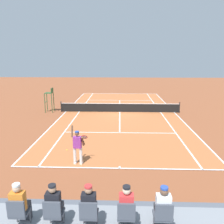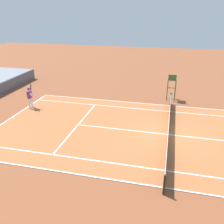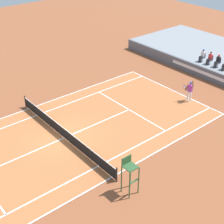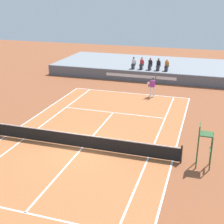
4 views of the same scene
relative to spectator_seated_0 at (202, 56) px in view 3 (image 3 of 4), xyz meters
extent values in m
plane|color=brown|center=(1.07, -17.26, -1.76)|extent=(80.00, 80.00, 0.00)
cube|color=#B76638|center=(1.07, -17.26, -1.75)|extent=(10.98, 23.78, 0.02)
cube|color=white|center=(1.07, -5.37, -1.73)|extent=(10.98, 0.10, 0.01)
cube|color=white|center=(-4.42, -17.26, -1.73)|extent=(0.10, 23.78, 0.01)
cube|color=white|center=(6.56, -17.26, -1.73)|extent=(0.10, 23.78, 0.01)
cube|color=white|center=(-3.04, -17.26, -1.73)|extent=(0.10, 23.78, 0.01)
cube|color=white|center=(5.18, -17.26, -1.73)|extent=(0.10, 23.78, 0.01)
cube|color=white|center=(1.07, -10.86, -1.73)|extent=(8.22, 0.10, 0.01)
cube|color=white|center=(1.07, -17.26, -1.73)|extent=(0.10, 12.80, 0.01)
cube|color=white|center=(1.07, -5.47, -1.73)|extent=(0.10, 0.20, 0.01)
cylinder|color=black|center=(-4.87, -17.26, -1.22)|extent=(0.10, 0.10, 1.07)
cylinder|color=black|center=(7.01, -17.26, -1.22)|extent=(0.10, 0.10, 1.07)
cube|color=black|center=(1.07, -17.26, -1.28)|extent=(11.78, 0.02, 0.84)
cube|color=white|center=(1.07, -17.26, -0.86)|extent=(11.78, 0.03, 0.06)
cube|color=#565B66|center=(1.07, -1.02, -1.18)|extent=(21.76, 0.24, 1.14)
cube|color=silver|center=(1.07, -1.15, -1.13)|extent=(7.61, 0.01, 0.32)
cube|color=#474C56|center=(0.00, 0.02, -0.20)|extent=(0.44, 0.44, 0.06)
cube|color=#474C56|center=(0.00, 0.22, 0.05)|extent=(0.44, 0.06, 0.44)
cylinder|color=#4C4C51|center=(0.18, -0.13, -0.42)|extent=(0.04, 0.04, 0.38)
cylinder|color=#4C4C51|center=(-0.18, -0.13, -0.42)|extent=(0.04, 0.04, 0.38)
cube|color=#2D2D33|center=(0.00, -0.08, -0.12)|extent=(0.34, 0.44, 0.16)
cube|color=#2D2D33|center=(0.00, -0.28, -0.39)|extent=(0.30, 0.14, 0.44)
cube|color=white|center=(0.00, 0.08, 0.17)|extent=(0.36, 0.22, 0.52)
sphere|color=brown|center=(0.00, 0.08, 0.54)|extent=(0.20, 0.20, 0.20)
cylinder|color=#2D4CA8|center=(0.00, 0.08, 0.63)|extent=(0.19, 0.19, 0.05)
cube|color=#474C56|center=(0.91, 0.02, -0.20)|extent=(0.44, 0.44, 0.06)
cube|color=#474C56|center=(0.91, 0.22, 0.05)|extent=(0.44, 0.06, 0.44)
cylinder|color=#4C4C51|center=(1.08, -0.13, -0.42)|extent=(0.04, 0.04, 0.38)
cylinder|color=#4C4C51|center=(0.73, -0.13, -0.42)|extent=(0.04, 0.04, 0.38)
cube|color=#2D2D33|center=(0.91, -0.08, -0.12)|extent=(0.34, 0.44, 0.16)
cube|color=#2D2D33|center=(0.91, -0.28, -0.39)|extent=(0.30, 0.14, 0.44)
cube|color=red|center=(0.91, 0.08, 0.17)|extent=(0.36, 0.22, 0.52)
sphere|color=beige|center=(0.91, 0.08, 0.54)|extent=(0.20, 0.20, 0.20)
cylinder|color=black|center=(0.91, 0.08, 0.63)|extent=(0.19, 0.19, 0.05)
cube|color=#474C56|center=(1.83, 0.02, -0.20)|extent=(0.44, 0.44, 0.06)
cube|color=#474C56|center=(1.83, 0.22, 0.05)|extent=(0.44, 0.06, 0.44)
cylinder|color=#4C4C51|center=(2.01, -0.13, -0.42)|extent=(0.04, 0.04, 0.38)
cylinder|color=#4C4C51|center=(1.66, -0.13, -0.42)|extent=(0.04, 0.04, 0.38)
cube|color=#2D2D33|center=(1.83, -0.08, -0.12)|extent=(0.34, 0.44, 0.16)
cube|color=#2D2D33|center=(1.83, -0.28, -0.39)|extent=(0.30, 0.14, 0.44)
cube|color=black|center=(1.83, 0.08, 0.17)|extent=(0.36, 0.22, 0.52)
sphere|color=#A37556|center=(1.83, 0.08, 0.54)|extent=(0.20, 0.20, 0.20)
cylinder|color=red|center=(1.83, 0.08, 0.63)|extent=(0.19, 0.19, 0.05)
cylinder|color=#4C4C51|center=(2.55, -0.13, -0.42)|extent=(0.04, 0.04, 0.38)
cube|color=#2D2D33|center=(2.72, -0.28, -0.39)|extent=(0.30, 0.14, 0.44)
cylinder|color=white|center=(3.38, -5.80, -1.30)|extent=(0.15, 0.15, 0.92)
cylinder|color=white|center=(3.06, -5.77, -1.30)|extent=(0.15, 0.15, 0.92)
cube|color=white|center=(3.38, -5.86, -1.71)|extent=(0.14, 0.29, 0.10)
cube|color=white|center=(3.06, -5.83, -1.71)|extent=(0.14, 0.29, 0.10)
cube|color=purple|center=(3.22, -5.79, -0.54)|extent=(0.42, 0.27, 0.60)
sphere|color=brown|center=(3.22, -5.79, -0.07)|extent=(0.22, 0.22, 0.22)
cylinder|color=#2D4CA8|center=(3.22, -5.79, 0.02)|extent=(0.21, 0.21, 0.06)
cylinder|color=brown|center=(3.48, -5.84, 0.02)|extent=(0.11, 0.22, 0.61)
cylinder|color=brown|center=(2.96, -5.86, -0.52)|extent=(0.12, 0.33, 0.56)
cylinder|color=black|center=(2.91, -5.98, -0.65)|extent=(0.05, 0.19, 0.25)
torus|color=red|center=(2.91, -6.16, -0.39)|extent=(0.32, 0.22, 0.26)
cylinder|color=silver|center=(2.91, -6.16, -0.39)|extent=(0.28, 0.18, 0.22)
sphere|color=#D1E533|center=(4.22, -7.54, -1.72)|extent=(0.07, 0.07, 0.07)
cylinder|color=#2D562D|center=(8.54, -16.91, -0.81)|extent=(0.07, 0.07, 1.90)
cylinder|color=#2D562D|center=(8.54, -17.61, -0.81)|extent=(0.07, 0.07, 1.90)
cylinder|color=#2D562D|center=(7.84, -16.91, -0.81)|extent=(0.07, 0.07, 1.90)
cylinder|color=#2D562D|center=(7.84, -17.61, -0.81)|extent=(0.07, 0.07, 1.90)
cube|color=#2D562D|center=(8.19, -17.26, 0.17)|extent=(0.70, 0.70, 0.06)
cube|color=#2D562D|center=(7.84, -17.26, 0.44)|extent=(0.06, 0.70, 0.48)
cube|color=#2D562D|center=(8.51, -17.26, -0.71)|extent=(0.10, 0.70, 0.04)
camera|label=1|loc=(1.09, 4.97, 3.68)|focal=36.34mm
camera|label=2|loc=(-14.12, -17.10, 6.11)|focal=39.64mm
camera|label=3|loc=(18.79, -27.39, 12.53)|focal=53.90mm
camera|label=4|loc=(7.99, -33.16, 7.11)|focal=50.47mm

